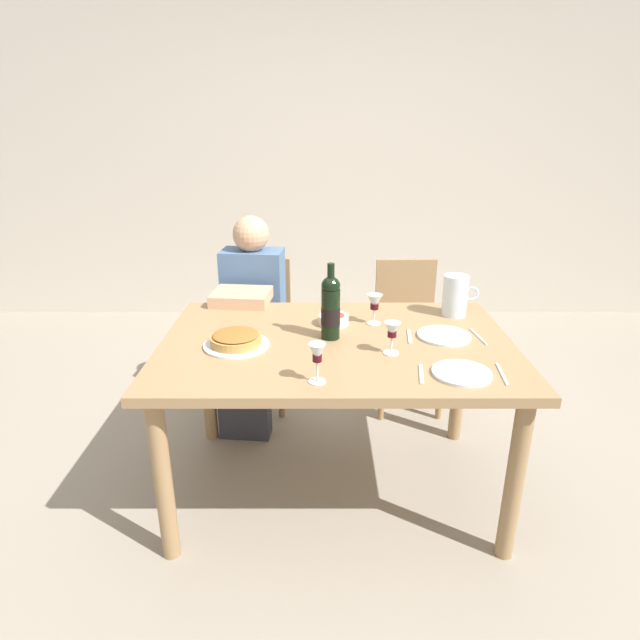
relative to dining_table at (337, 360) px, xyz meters
The scene contains 19 objects.
ground_plane 0.67m from the dining_table, ahead, with size 8.00×8.00×0.00m, color gray.
back_wall 2.59m from the dining_table, 90.00° to the left, with size 8.00×0.10×2.80m, color beige.
dining_table is the anchor object (origin of this frame).
wine_bottle 0.24m from the dining_table, 130.66° to the left, with size 0.08×0.08×0.33m.
water_pitcher 0.68m from the dining_table, 28.77° to the left, with size 0.17×0.12×0.20m.
baked_tart 0.44m from the dining_table, behind, with size 0.27×0.27×0.06m.
salad_bowl 0.23m from the dining_table, 92.83° to the left, with size 0.14×0.14×0.05m.
wine_glass_left_diner 0.44m from the dining_table, 102.13° to the right, with size 0.06×0.06×0.15m.
wine_glass_right_diner 0.33m from the dining_table, 48.16° to the left, with size 0.07×0.07×0.14m.
wine_glass_centre 0.32m from the dining_table, 31.54° to the right, with size 0.07×0.07×0.13m.
dinner_plate_left_setting 0.48m from the dining_table, ahead, with size 0.23×0.23×0.01m, color silver.
dinner_plate_right_setting 0.56m from the dining_table, 35.28° to the right, with size 0.22×0.22×0.01m, color silver.
fork_left_setting 0.33m from the dining_table, ahead, with size 0.16×0.01×0.01m, color silver.
knife_left_setting 0.63m from the dining_table, ahead, with size 0.18×0.01×0.01m, color silver.
knife_right_setting 0.69m from the dining_table, 28.00° to the right, with size 0.18×0.01×0.01m, color silver.
spoon_right_setting 0.45m from the dining_table, 46.58° to the right, with size 0.16×0.01×0.01m, color silver.
chair_left 1.02m from the dining_table, 116.14° to the left, with size 0.44×0.44×0.87m.
diner_left 0.81m from the dining_table, 124.73° to the left, with size 0.37×0.53×1.16m.
chair_right 0.99m from the dining_table, 62.59° to the left, with size 0.41×0.41×0.87m.
Camera 1 is at (-0.07, -2.06, 1.64)m, focal length 29.41 mm.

